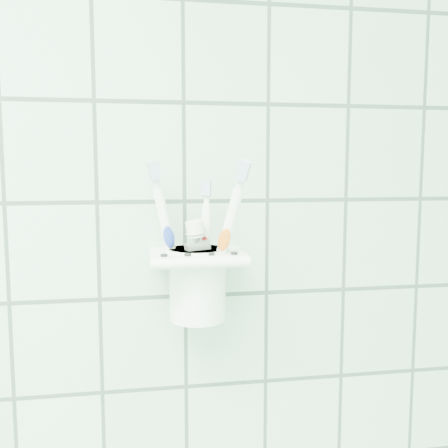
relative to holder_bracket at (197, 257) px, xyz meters
name	(u,v)px	position (x,y,z in m)	size (l,w,h in m)	color
holder_bracket	(197,257)	(0.00, 0.00, 0.00)	(0.13, 0.10, 0.04)	white
cup	(197,281)	(0.00, 0.00, -0.03)	(0.09, 0.09, 0.10)	white
toothbrush_pink	(184,236)	(-0.02, 0.01, 0.03)	(0.05, 0.02, 0.22)	white
toothbrush_blue	(203,248)	(0.01, -0.01, 0.01)	(0.02, 0.03, 0.19)	white
toothbrush_orange	(205,235)	(0.01, 0.00, 0.03)	(0.06, 0.05, 0.22)	white
toothpaste_tube	(206,259)	(0.01, 0.00, 0.00)	(0.05, 0.04, 0.14)	silver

